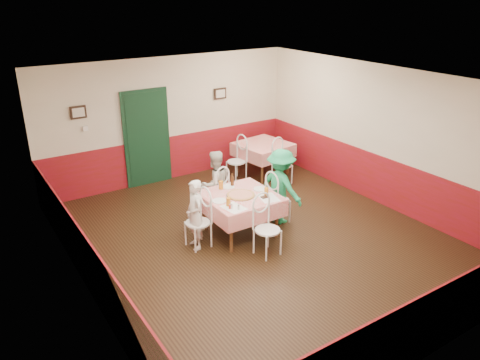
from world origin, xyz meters
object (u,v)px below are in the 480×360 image
main_table (240,215)px  diner_left (195,215)px  pizza (241,195)px  chair_second_a (236,162)px  chair_right (278,200)px  chair_left (198,223)px  glass_b (266,191)px  glass_a (228,202)px  chair_near (268,230)px  chair_far (216,195)px  chair_second_b (282,165)px  glass_c (221,185)px  diner_right (281,186)px  beer_bottle (232,180)px  second_table (263,159)px  wallet (264,197)px  diner_far (215,184)px

main_table → diner_left: (-0.90, 0.01, 0.24)m
pizza → chair_second_a: bearing=59.1°
main_table → chair_right: (0.85, -0.01, 0.08)m
chair_second_a → main_table: bearing=-39.2°
chair_left → glass_b: (1.25, -0.24, 0.38)m
glass_a → chair_near: bearing=-56.8°
chair_far → chair_second_a: bearing=-147.7°
chair_near → chair_second_b: 3.11m
glass_c → diner_right: size_ratio=0.11×
chair_far → glass_c: 0.59m
glass_b → beer_bottle: (-0.30, 0.66, 0.05)m
chair_second_a → glass_b: 2.63m
chair_left → chair_right: size_ratio=1.00×
chair_near → chair_right: bearing=39.1°
diner_left → glass_c: bearing=125.0°
second_table → chair_near: bearing=-124.4°
chair_second_a → glass_a: bearing=-43.2°
pizza → diner_left: diner_left is taller
chair_near → glass_c: bearing=90.4°
main_table → pizza: 0.40m
chair_near → glass_b: (0.41, 0.62, 0.38)m
main_table → second_table: same height
second_table → pizza: bearing=-133.1°
main_table → chair_left: 0.85m
beer_bottle → diner_right: diner_right is taller
chair_near → wallet: size_ratio=8.18×
diner_left → second_table: bearing=132.8°
second_table → diner_right: 2.53m
chair_second_a → diner_right: 2.27m
main_table → glass_c: (-0.14, 0.42, 0.46)m
chair_far → glass_c: bearing=57.7°
diner_left → pizza: bearing=94.6°
chair_right → beer_bottle: bearing=55.0°
chair_right → main_table: bearing=84.6°
chair_near → glass_c: 1.34m
wallet → diner_left: 1.25m
chair_left → diner_right: (1.75, -0.02, 0.27)m
chair_second_b → pizza: chair_second_b is taller
glass_c → diner_left: 0.90m
chair_far → diner_far: diner_far is taller
pizza → glass_c: 0.47m
chair_right → chair_far: bearing=39.6°
glass_b → wallet: (-0.10, -0.09, -0.06)m
main_table → chair_near: chair_near is taller
diner_right → main_table: bearing=78.0°
chair_left → chair_far: (0.86, 0.84, 0.00)m
wallet → diner_right: (0.60, 0.31, -0.05)m
chair_far → diner_left: bearing=29.4°
chair_near → wallet: chair_near is taller
chair_second_a → chair_second_b: (0.75, -0.75, 0.00)m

